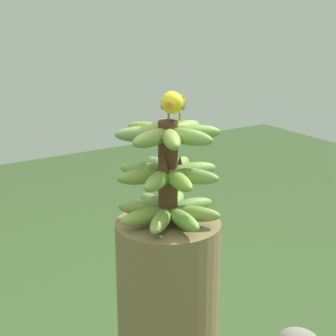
{
  "coord_description": "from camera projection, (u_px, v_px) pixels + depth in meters",
  "views": [
    {
      "loc": [
        1.03,
        -0.66,
        1.48
      ],
      "look_at": [
        0.0,
        0.0,
        1.11
      ],
      "focal_mm": 58.8,
      "sensor_mm": 36.0,
      "label": 1
    }
  ],
  "objects": [
    {
      "name": "perched_bird",
      "position": [
        173.0,
        103.0,
        1.23
      ],
      "size": [
        0.15,
        0.13,
        0.07
      ],
      "color": "#C68933",
      "rests_on": "banana_bunch"
    },
    {
      "name": "banana_bunch",
      "position": [
        168.0,
        173.0,
        1.28
      ],
      "size": [
        0.26,
        0.26,
        0.25
      ],
      "color": "#4C2D1E",
      "rests_on": "banana_tree"
    }
  ]
}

